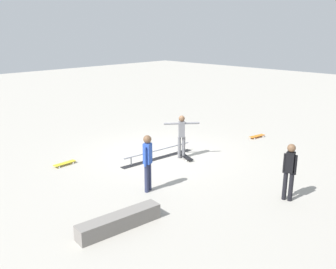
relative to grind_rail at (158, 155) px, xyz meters
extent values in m
plane|color=#ADA89E|center=(-0.43, -0.17, -0.15)|extent=(60.00, 60.00, 0.00)
cube|color=black|center=(0.00, 0.00, -0.14)|extent=(3.09, 0.54, 0.01)
cylinder|color=gray|center=(-1.16, 0.11, 0.01)|extent=(0.04, 0.04, 0.32)
cylinder|color=gray|center=(1.16, -0.11, 0.01)|extent=(0.04, 0.04, 0.32)
cylinder|color=gray|center=(0.00, 0.00, 0.17)|extent=(2.92, 0.33, 0.05)
cube|color=gray|center=(4.02, 2.88, 0.04)|extent=(2.14, 0.62, 0.37)
cylinder|color=slate|center=(-0.58, 0.50, 0.25)|extent=(0.16, 0.16, 0.80)
cylinder|color=slate|center=(-0.70, 0.60, 0.25)|extent=(0.16, 0.16, 0.80)
cube|color=slate|center=(-0.64, 0.55, 0.93)|extent=(0.28, 0.27, 0.56)
sphere|color=brown|center=(-0.64, 0.55, 1.32)|extent=(0.22, 0.22, 0.22)
cylinder|color=slate|center=(-0.35, 0.32, 1.15)|extent=(0.46, 0.39, 0.07)
cylinder|color=slate|center=(-0.92, 0.79, 1.15)|extent=(0.46, 0.39, 0.07)
cube|color=black|center=(-0.69, 0.72, -0.07)|extent=(0.48, 0.82, 0.02)
cylinder|color=white|center=(-0.70, 1.02, -0.12)|extent=(0.05, 0.06, 0.05)
cylinder|color=white|center=(-0.48, 0.93, -0.12)|extent=(0.05, 0.06, 0.05)
cylinder|color=white|center=(-0.90, 0.51, -0.12)|extent=(0.05, 0.06, 0.05)
cylinder|color=white|center=(-0.68, 0.43, -0.12)|extent=(0.05, 0.06, 0.05)
cylinder|color=#2D3351|center=(2.21, 1.83, 0.28)|extent=(0.16, 0.16, 0.84)
cylinder|color=#2D3351|center=(2.05, 1.77, 0.28)|extent=(0.16, 0.16, 0.84)
cube|color=#2D51B7|center=(2.13, 1.80, 1.00)|extent=(0.27, 0.26, 0.60)
sphere|color=brown|center=(2.13, 1.80, 1.41)|extent=(0.23, 0.23, 0.23)
cylinder|color=#2D51B7|center=(2.27, 1.85, 0.94)|extent=(0.10, 0.10, 0.56)
cylinder|color=#2D51B7|center=(1.99, 1.74, 0.94)|extent=(0.10, 0.10, 0.56)
cylinder|color=black|center=(-0.16, 5.01, 0.26)|extent=(0.14, 0.14, 0.81)
cylinder|color=black|center=(-0.12, 4.85, 0.26)|extent=(0.14, 0.14, 0.81)
cube|color=black|center=(-0.14, 4.93, 0.95)|extent=(0.23, 0.25, 0.57)
sphere|color=brown|center=(-0.14, 4.93, 1.35)|extent=(0.22, 0.22, 0.22)
cylinder|color=black|center=(-0.17, 5.07, 0.90)|extent=(0.09, 0.09, 0.54)
cylinder|color=black|center=(-0.10, 4.79, 0.90)|extent=(0.09, 0.09, 0.54)
cube|color=orange|center=(-4.82, 1.11, -0.07)|extent=(0.82, 0.34, 0.02)
cylinder|color=white|center=(-4.54, 1.18, -0.12)|extent=(0.06, 0.04, 0.05)
cylinder|color=white|center=(-4.58, 0.95, -0.12)|extent=(0.06, 0.04, 0.05)
cylinder|color=white|center=(-5.07, 1.27, -0.12)|extent=(0.06, 0.04, 0.05)
cylinder|color=white|center=(-5.11, 1.05, -0.12)|extent=(0.06, 0.04, 0.05)
cube|color=yellow|center=(2.74, -1.78, -0.07)|extent=(0.81, 0.23, 0.02)
cylinder|color=white|center=(2.47, -1.91, -0.12)|extent=(0.06, 0.03, 0.05)
cylinder|color=white|center=(2.46, -1.68, -0.12)|extent=(0.06, 0.03, 0.05)
cylinder|color=white|center=(3.01, -1.88, -0.12)|extent=(0.06, 0.03, 0.05)
cylinder|color=white|center=(3.00, -1.65, -0.12)|extent=(0.06, 0.03, 0.05)
camera|label=1|loc=(8.73, 9.13, 4.37)|focal=39.68mm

